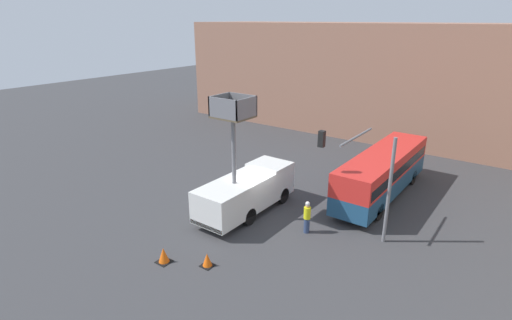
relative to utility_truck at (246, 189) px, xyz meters
name	(u,v)px	position (x,y,z in m)	size (l,w,h in m)	color
ground_plane	(256,213)	(0.55, 0.19, -1.53)	(120.00, 120.00, 0.00)	#38383A
building_backdrop_far	(392,80)	(0.55, 22.84, 3.82)	(44.00, 10.00, 10.69)	#936651
utility_truck	(246,189)	(0.00, 0.00, 0.00)	(2.36, 7.07, 7.24)	silver
city_bus	(383,171)	(5.66, 7.11, 0.26)	(2.44, 10.78, 3.02)	navy
traffic_light_pole	(363,166)	(6.37, 1.63, 2.39)	(4.16, 3.91, 5.70)	slate
road_worker_near_truck	(194,206)	(-1.80, -2.63, -0.63)	(0.38, 0.38, 1.81)	navy
road_worker_directing	(307,217)	(4.12, 0.05, -0.60)	(0.38, 0.38, 1.86)	navy
traffic_cone_near_truck	(164,255)	(0.01, -6.52, -1.17)	(0.67, 0.67, 0.77)	black
traffic_cone_mid_road	(207,260)	(1.91, -5.51, -1.21)	(0.59, 0.59, 0.68)	black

